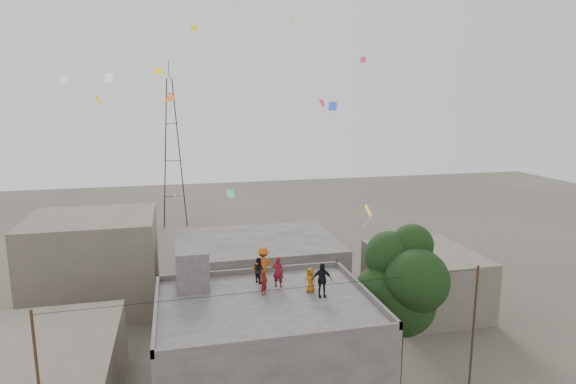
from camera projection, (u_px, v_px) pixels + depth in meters
name	position (u px, v px, depth m)	size (l,w,h in m)	color
main_building	(266.00, 362.00, 23.01)	(10.00, 8.00, 6.10)	#494744
parapet	(265.00, 299.00, 22.41)	(10.00, 8.00, 0.30)	#494744
stair_head_box	(192.00, 269.00, 24.01)	(1.60, 1.80, 2.00)	#494744
neighbor_north	(257.00, 271.00, 36.94)	(12.00, 9.00, 5.00)	#494744
neighbor_northwest	(94.00, 262.00, 35.93)	(9.00, 8.00, 7.00)	#60594C
neighbor_east	(425.00, 280.00, 35.91)	(7.00, 8.00, 4.40)	#60594C
tree	(404.00, 284.00, 24.69)	(4.90, 4.60, 9.10)	black
utility_line	(281.00, 359.00, 21.78)	(20.12, 0.62, 7.40)	black
transmission_tower	(173.00, 153.00, 59.19)	(2.97, 2.97, 20.01)	black
person_red_adult	(278.00, 272.00, 24.20)	(0.57, 0.38, 1.58)	maroon
person_orange_child	(310.00, 280.00, 23.56)	(0.60, 0.39, 1.23)	#A25D12
person_dark_child	(259.00, 270.00, 24.81)	(0.65, 0.51, 1.33)	black
person_dark_adult	(322.00, 280.00, 22.96)	(0.98, 0.41, 1.68)	black
person_orange_adult	(263.00, 264.00, 24.87)	(1.20, 0.69, 1.85)	#AF5114
person_red_child	(264.00, 283.00, 23.23)	(0.43, 0.28, 1.19)	maroon
kites	(224.00, 86.00, 26.64)	(19.18, 17.20, 12.05)	orange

